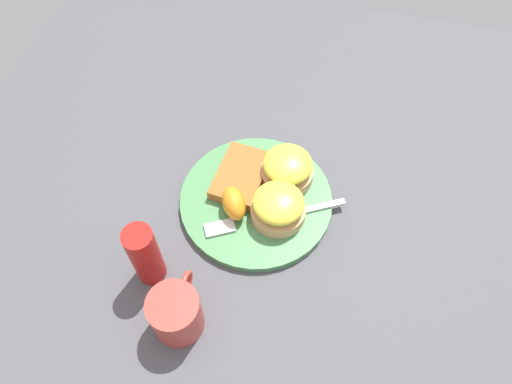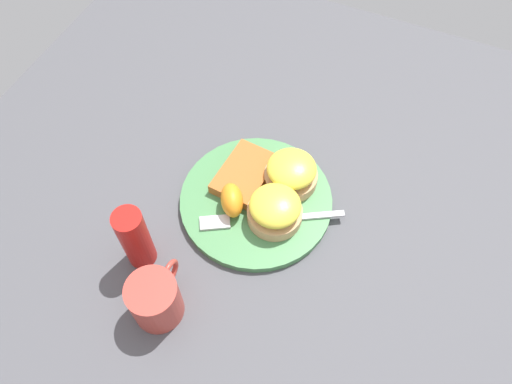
% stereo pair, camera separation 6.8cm
% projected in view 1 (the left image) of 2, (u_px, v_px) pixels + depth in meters
% --- Properties ---
extents(ground_plane, '(1.10, 1.10, 0.00)m').
position_uv_depth(ground_plane, '(256.00, 203.00, 0.84)').
color(ground_plane, '#4C4C51').
extents(plate, '(0.25, 0.25, 0.01)m').
position_uv_depth(plate, '(256.00, 201.00, 0.84)').
color(plate, '#47844C').
rests_on(plate, ground_plane).
extents(sandwich_benedict_left, '(0.09, 0.09, 0.05)m').
position_uv_depth(sandwich_benedict_left, '(278.00, 207.00, 0.79)').
color(sandwich_benedict_left, tan).
rests_on(sandwich_benedict_left, plate).
extents(sandwich_benedict_right, '(0.09, 0.09, 0.05)m').
position_uv_depth(sandwich_benedict_right, '(287.00, 168.00, 0.83)').
color(sandwich_benedict_right, tan).
rests_on(sandwich_benedict_right, plate).
extents(hashbrown_patty, '(0.12, 0.09, 0.02)m').
position_uv_depth(hashbrown_patty, '(241.00, 176.00, 0.84)').
color(hashbrown_patty, '#AE6129').
rests_on(hashbrown_patty, plate).
extents(orange_wedge, '(0.07, 0.06, 0.04)m').
position_uv_depth(orange_wedge, '(234.00, 203.00, 0.80)').
color(orange_wedge, orange).
rests_on(orange_wedge, plate).
extents(fork, '(0.13, 0.21, 0.00)m').
position_uv_depth(fork, '(266.00, 217.00, 0.81)').
color(fork, silver).
rests_on(fork, plate).
extents(cup, '(0.10, 0.07, 0.08)m').
position_uv_depth(cup, '(176.00, 313.00, 0.70)').
color(cup, '#B23D33').
rests_on(cup, ground_plane).
extents(condiment_bottle, '(0.04, 0.04, 0.13)m').
position_uv_depth(condiment_bottle, '(145.00, 255.00, 0.72)').
color(condiment_bottle, '#B21914').
rests_on(condiment_bottle, ground_plane).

